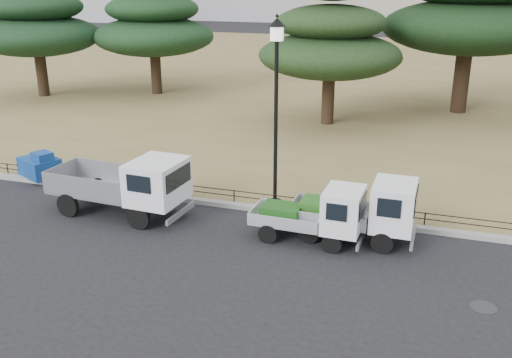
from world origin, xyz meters
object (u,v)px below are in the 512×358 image
(street_lamp, at_px, (276,83))
(truck_kei_rear, at_px, (362,210))
(truck_kei_front, at_px, (316,214))
(tarp_pile, at_px, (40,166))
(truck_large, at_px, (125,183))

(street_lamp, bearing_deg, truck_kei_rear, -25.28)
(truck_kei_front, height_order, tarp_pile, truck_kei_front)
(street_lamp, distance_m, tarp_pile, 9.70)
(street_lamp, bearing_deg, tarp_pile, 179.68)
(truck_kei_rear, height_order, street_lamp, street_lamp)
(truck_kei_rear, xyz_separation_m, street_lamp, (-2.95, 1.40, 3.19))
(truck_kei_front, relative_size, tarp_pile, 1.79)
(truck_large, height_order, tarp_pile, truck_large)
(truck_kei_rear, distance_m, street_lamp, 4.57)
(truck_kei_rear, height_order, tarp_pile, truck_kei_rear)
(truck_large, relative_size, tarp_pile, 2.56)
(truck_kei_rear, xyz_separation_m, tarp_pile, (-11.98, 1.45, -0.37))
(truck_kei_front, bearing_deg, street_lamp, 134.60)
(truck_large, bearing_deg, truck_kei_rear, 7.27)
(street_lamp, bearing_deg, truck_kei_front, -46.99)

